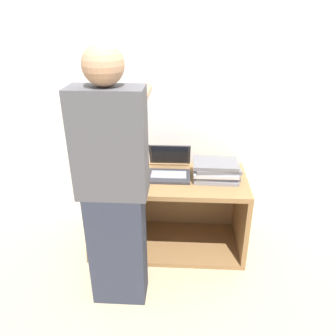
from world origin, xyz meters
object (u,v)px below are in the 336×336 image
object	(u,v)px
person	(114,189)
laptop_stack_right	(216,170)
laptop_stack_left	(121,165)
laptop_open	(169,169)

from	to	relation	value
person	laptop_stack_right	bearing A→B (deg)	39.82
person	laptop_stack_left	bearing A→B (deg)	96.24
laptop_stack_left	person	bearing A→B (deg)	-83.76
person	laptop_open	bearing A→B (deg)	63.66
laptop_open	laptop_stack_right	xyz separation A→B (m)	(0.35, -0.05, 0.02)
laptop_stack_left	laptop_open	bearing A→B (deg)	9.13
laptop_stack_left	person	size ratio (longest dim) A/B	0.21
laptop_open	laptop_stack_left	world-z (taller)	laptop_open
laptop_stack_left	laptop_stack_right	xyz separation A→B (m)	(0.70, 0.00, -0.03)
laptop_open	laptop_stack_right	distance (m)	0.35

